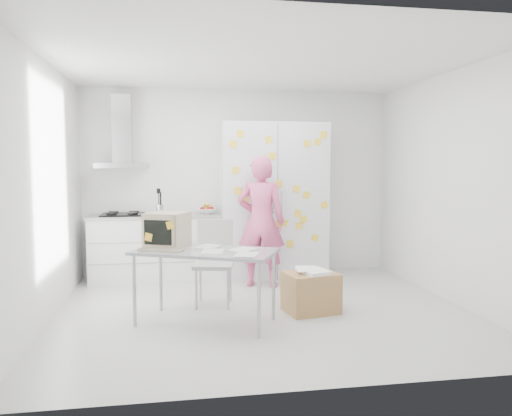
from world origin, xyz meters
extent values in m
cube|color=silver|center=(0.00, 0.00, -0.01)|extent=(4.50, 4.00, 0.02)
cube|color=white|center=(0.00, 2.00, 1.35)|extent=(4.50, 0.02, 2.70)
cube|color=white|center=(-2.25, 0.00, 1.35)|extent=(0.02, 4.00, 2.70)
cube|color=white|center=(2.25, 0.00, 1.35)|extent=(0.02, 4.00, 2.70)
cube|color=white|center=(0.00, 0.00, 2.70)|extent=(4.50, 4.00, 0.02)
cube|color=white|center=(-1.20, 1.70, 0.44)|extent=(1.80, 0.60, 0.88)
cube|color=gray|center=(-1.20, 1.40, 0.58)|extent=(1.76, 0.01, 0.01)
cube|color=gray|center=(-1.20, 1.40, 0.30)|extent=(1.76, 0.01, 0.01)
cube|color=#9E9E99|center=(-1.20, 1.70, 0.90)|extent=(1.84, 0.63, 0.04)
cube|color=black|center=(-1.65, 1.70, 0.93)|extent=(0.58, 0.50, 0.03)
cylinder|color=black|center=(-1.79, 1.58, 0.95)|extent=(0.14, 0.14, 0.02)
cylinder|color=black|center=(-1.51, 1.58, 0.95)|extent=(0.14, 0.14, 0.02)
cylinder|color=black|center=(-1.79, 1.82, 0.95)|extent=(0.14, 0.14, 0.02)
cylinder|color=black|center=(-1.51, 1.82, 0.95)|extent=(0.14, 0.14, 0.02)
cylinder|color=silver|center=(-1.15, 1.70, 0.99)|extent=(0.10, 0.10, 0.14)
cylinder|color=black|center=(-1.16, 1.71, 1.09)|extent=(0.01, 0.01, 0.30)
cylinder|color=black|center=(-1.13, 1.69, 1.09)|extent=(0.01, 0.01, 0.30)
cylinder|color=black|center=(-1.15, 1.72, 1.09)|extent=(0.01, 0.01, 0.30)
cube|color=black|center=(-1.16, 1.71, 1.25)|extent=(0.05, 0.01, 0.07)
imported|color=white|center=(-0.50, 1.70, 0.96)|extent=(0.31, 0.31, 0.08)
sphere|color=#B2140F|center=(-0.56, 1.72, 0.99)|extent=(0.08, 0.08, 0.08)
sphere|color=#B2140F|center=(-0.47, 1.65, 0.99)|extent=(0.08, 0.08, 0.08)
sphere|color=#B2140F|center=(-0.43, 1.74, 0.99)|extent=(0.08, 0.08, 0.08)
cylinder|color=yellow|center=(-0.52, 1.72, 1.03)|extent=(0.09, 0.17, 0.10)
cylinder|color=yellow|center=(-0.49, 1.72, 1.03)|extent=(0.04, 0.17, 0.10)
cylinder|color=yellow|center=(-0.47, 1.72, 1.03)|extent=(0.08, 0.17, 0.10)
cube|color=silver|center=(-1.65, 1.75, 1.60)|extent=(0.70, 0.48, 0.07)
cube|color=silver|center=(-1.65, 1.87, 2.10)|extent=(0.26, 0.24, 0.95)
cube|color=silver|center=(0.45, 1.68, 1.10)|extent=(1.50, 0.65, 2.20)
cube|color=slate|center=(0.45, 1.35, 1.10)|extent=(0.01, 0.01, 2.16)
cube|color=silver|center=(0.39, 1.34, 1.10)|extent=(0.02, 0.02, 0.30)
cube|color=silver|center=(0.51, 1.34, 1.10)|extent=(0.02, 0.02, 0.30)
cube|color=yellow|center=(0.86, 1.34, 1.90)|extent=(0.10, 0.00, 0.10)
cube|color=yellow|center=(1.01, 1.34, 1.93)|extent=(0.12, 0.00, 0.12)
cube|color=yellow|center=(1.12, 1.34, 1.05)|extent=(0.12, 0.00, 0.12)
cube|color=yellow|center=(0.22, 1.34, 1.21)|extent=(0.10, 0.00, 0.10)
cube|color=yellow|center=(0.46, 1.34, 1.35)|extent=(0.12, 0.00, 0.12)
cube|color=yellow|center=(0.83, 1.34, 0.86)|extent=(0.12, 0.00, 0.12)
cube|color=yellow|center=(0.25, 1.34, 0.87)|extent=(0.10, 0.00, 0.10)
cube|color=yellow|center=(0.32, 1.34, 1.95)|extent=(0.12, 0.00, 0.12)
cube|color=yellow|center=(0.54, 1.34, 0.81)|extent=(0.12, 0.00, 0.12)
cube|color=yellow|center=(0.86, 1.34, 1.19)|extent=(0.12, 0.00, 0.12)
cube|color=yellow|center=(0.74, 1.34, 0.94)|extent=(0.10, 0.00, 0.10)
cube|color=yellow|center=(0.24, 1.34, 1.69)|extent=(0.12, 0.00, 0.12)
cube|color=yellow|center=(-0.01, 1.34, 1.15)|extent=(0.10, 0.00, 0.10)
cube|color=yellow|center=(-0.10, 1.34, 1.26)|extent=(0.10, 0.00, 0.10)
cube|color=yellow|center=(-0.16, 1.34, 1.89)|extent=(0.11, 0.00, 0.11)
cube|color=yellow|center=(0.38, 1.34, 0.59)|extent=(0.10, 0.00, 0.10)
cube|color=yellow|center=(0.25, 1.34, 1.22)|extent=(0.11, 0.00, 0.11)
cube|color=yellow|center=(0.99, 1.34, 0.59)|extent=(0.11, 0.00, 0.11)
cube|color=yellow|center=(1.09, 1.34, 2.03)|extent=(0.10, 0.00, 0.10)
cube|color=yellow|center=(0.28, 1.34, 1.53)|extent=(0.10, 0.00, 0.10)
cube|color=yellow|center=(0.17, 1.34, 1.16)|extent=(0.11, 0.00, 0.11)
cube|color=yellow|center=(0.63, 1.34, 0.52)|extent=(0.10, 0.00, 0.10)
cube|color=yellow|center=(-0.07, 1.34, 2.03)|extent=(0.10, 0.00, 0.10)
cube|color=yellow|center=(-0.13, 1.34, 1.54)|extent=(0.12, 0.00, 0.12)
cube|color=yellow|center=(0.76, 1.34, 0.77)|extent=(0.11, 0.00, 0.11)
cube|color=yellow|center=(0.37, 1.34, 1.73)|extent=(0.11, 0.00, 0.11)
cube|color=yellow|center=(0.72, 1.34, 1.28)|extent=(0.11, 0.00, 0.11)
cube|color=yellow|center=(0.47, 1.34, 0.80)|extent=(0.11, 0.00, 0.11)
imported|color=#DA5487|center=(0.18, 1.10, 0.87)|extent=(0.73, 0.59, 1.73)
cube|color=gray|center=(-0.66, -0.35, 0.74)|extent=(1.57, 1.23, 0.03)
cylinder|color=#A0A1A5|center=(-1.36, -0.34, 0.36)|extent=(0.05, 0.05, 0.72)
cylinder|color=#A0A1A5|center=(-0.20, -0.88, 0.36)|extent=(0.05, 0.05, 0.72)
cylinder|color=#A0A1A5|center=(-1.11, 0.18, 0.36)|extent=(0.05, 0.05, 0.72)
cylinder|color=#A0A1A5|center=(0.05, -0.36, 0.36)|extent=(0.05, 0.05, 0.72)
cube|color=tan|center=(-1.03, -0.09, 0.94)|extent=(0.51, 0.52, 0.36)
cube|color=tan|center=(-1.12, -0.28, 0.94)|extent=(0.33, 0.17, 0.32)
cube|color=black|center=(-1.12, -0.29, 0.94)|extent=(0.27, 0.13, 0.25)
cube|color=gold|center=(-1.22, -0.25, 0.89)|extent=(0.09, 0.04, 0.09)
cube|color=gold|center=(-1.00, -0.35, 1.02)|extent=(0.09, 0.04, 0.09)
cube|color=tan|center=(-1.09, -0.35, 0.77)|extent=(0.46, 0.32, 0.03)
cube|color=gray|center=(-1.09, -0.35, 0.78)|extent=(0.41, 0.27, 0.01)
cube|color=silver|center=(-0.59, -0.44, 0.76)|extent=(0.26, 0.33, 0.00)
cube|color=silver|center=(-0.29, -0.39, 0.76)|extent=(0.36, 0.36, 0.00)
cube|color=silver|center=(-0.28, -0.69, 0.76)|extent=(0.30, 0.35, 0.00)
cube|color=silver|center=(-0.62, -0.15, 0.76)|extent=(0.34, 0.36, 0.00)
cube|color=#B1B1AF|center=(-0.52, 0.28, 0.47)|extent=(0.51, 0.51, 0.04)
cube|color=#B1B1AF|center=(-0.48, 0.48, 0.73)|extent=(0.42, 0.11, 0.48)
cylinder|color=#ADACB1|center=(-0.73, 0.14, 0.22)|extent=(0.03, 0.03, 0.45)
cylinder|color=#ADACB1|center=(-0.38, 0.07, 0.22)|extent=(0.03, 0.03, 0.45)
cylinder|color=#ADACB1|center=(-0.66, 0.49, 0.22)|extent=(0.03, 0.03, 0.45)
cylinder|color=#ADACB1|center=(-0.31, 0.42, 0.22)|extent=(0.03, 0.03, 0.45)
cube|color=#AB7F4A|center=(0.51, -0.15, 0.22)|extent=(0.61, 0.53, 0.44)
cube|color=white|center=(0.54, -0.17, 0.46)|extent=(0.35, 0.41, 0.04)
cube|color=white|center=(0.47, -0.11, 0.48)|extent=(0.27, 0.35, 0.00)
camera|label=1|loc=(-0.97, -5.34, 1.62)|focal=35.00mm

